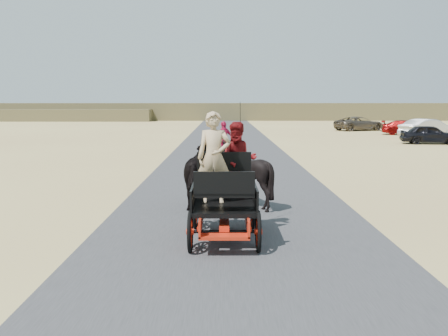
{
  "coord_description": "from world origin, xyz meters",
  "views": [
    {
      "loc": [
        -0.28,
        -9.52,
        2.72
      ],
      "look_at": [
        -0.27,
        1.76,
        1.2
      ],
      "focal_mm": 40.0,
      "sensor_mm": 36.0,
      "label": 1
    }
  ],
  "objects_px": {
    "horse_left": "(203,174)",
    "car_d": "(359,124)",
    "car_a": "(430,134)",
    "car_b": "(428,129)",
    "pedestrian": "(224,139)",
    "carriage": "(224,221)",
    "horse_right": "(245,174)",
    "car_c": "(407,128)"
  },
  "relations": [
    {
      "from": "horse_right",
      "to": "car_b",
      "type": "bearing_deg",
      "value": -121.47
    },
    {
      "from": "car_d",
      "to": "car_a",
      "type": "bearing_deg",
      "value": 163.3
    },
    {
      "from": "carriage",
      "to": "pedestrian",
      "type": "relative_size",
      "value": 1.39
    },
    {
      "from": "carriage",
      "to": "car_d",
      "type": "xyz_separation_m",
      "value": [
        12.54,
        36.35,
        0.28
      ]
    },
    {
      "from": "horse_left",
      "to": "car_c",
      "type": "xyz_separation_m",
      "value": [
        15.36,
        27.44,
        -0.27
      ]
    },
    {
      "from": "horse_left",
      "to": "car_d",
      "type": "xyz_separation_m",
      "value": [
        13.09,
        33.35,
        -0.21
      ]
    },
    {
      "from": "horse_right",
      "to": "car_b",
      "type": "relative_size",
      "value": 0.39
    },
    {
      "from": "pedestrian",
      "to": "car_b",
      "type": "relative_size",
      "value": 0.4
    },
    {
      "from": "pedestrian",
      "to": "car_a",
      "type": "relative_size",
      "value": 0.48
    },
    {
      "from": "horse_right",
      "to": "car_b",
      "type": "height_order",
      "value": "horse_right"
    },
    {
      "from": "horse_left",
      "to": "horse_right",
      "type": "xyz_separation_m",
      "value": [
        1.1,
        0.0,
        0.0
      ]
    },
    {
      "from": "pedestrian",
      "to": "car_d",
      "type": "distance_m",
      "value": 24.81
    },
    {
      "from": "pedestrian",
      "to": "carriage",
      "type": "bearing_deg",
      "value": 53.92
    },
    {
      "from": "pedestrian",
      "to": "car_d",
      "type": "xyz_separation_m",
      "value": [
        12.52,
        21.42,
        -0.23
      ]
    },
    {
      "from": "car_b",
      "to": "car_d",
      "type": "distance_m",
      "value": 10.43
    },
    {
      "from": "car_b",
      "to": "car_d",
      "type": "relative_size",
      "value": 0.95
    },
    {
      "from": "pedestrian",
      "to": "car_c",
      "type": "xyz_separation_m",
      "value": [
        14.79,
        15.51,
        -0.28
      ]
    },
    {
      "from": "pedestrian",
      "to": "car_d",
      "type": "relative_size",
      "value": 0.38
    },
    {
      "from": "horse_left",
      "to": "car_a",
      "type": "distance_m",
      "value": 23.39
    },
    {
      "from": "horse_left",
      "to": "car_c",
      "type": "height_order",
      "value": "horse_left"
    },
    {
      "from": "horse_right",
      "to": "car_a",
      "type": "relative_size",
      "value": 0.48
    },
    {
      "from": "carriage",
      "to": "car_b",
      "type": "height_order",
      "value": "car_b"
    },
    {
      "from": "pedestrian",
      "to": "horse_right",
      "type": "bearing_deg",
      "value": 56.54
    },
    {
      "from": "pedestrian",
      "to": "car_c",
      "type": "bearing_deg",
      "value": -169.64
    },
    {
      "from": "horse_left",
      "to": "car_a",
      "type": "height_order",
      "value": "horse_left"
    },
    {
      "from": "carriage",
      "to": "horse_right",
      "type": "distance_m",
      "value": 3.09
    },
    {
      "from": "pedestrian",
      "to": "horse_left",
      "type": "bearing_deg",
      "value": 51.26
    },
    {
      "from": "carriage",
      "to": "car_a",
      "type": "xyz_separation_m",
      "value": [
        13.14,
        21.96,
        0.25
      ]
    },
    {
      "from": "horse_right",
      "to": "pedestrian",
      "type": "xyz_separation_m",
      "value": [
        -0.53,
        11.93,
        0.01
      ]
    },
    {
      "from": "pedestrian",
      "to": "car_b",
      "type": "distance_m",
      "value": 18.5
    },
    {
      "from": "car_a",
      "to": "car_d",
      "type": "height_order",
      "value": "car_d"
    },
    {
      "from": "car_a",
      "to": "car_d",
      "type": "distance_m",
      "value": 14.4
    },
    {
      "from": "horse_right",
      "to": "car_d",
      "type": "height_order",
      "value": "horse_right"
    },
    {
      "from": "pedestrian",
      "to": "car_a",
      "type": "bearing_deg",
      "value": 172.2
    },
    {
      "from": "horse_left",
      "to": "car_d",
      "type": "bearing_deg",
      "value": -111.43
    },
    {
      "from": "pedestrian",
      "to": "car_c",
      "type": "height_order",
      "value": "pedestrian"
    },
    {
      "from": "pedestrian",
      "to": "car_a",
      "type": "distance_m",
      "value": 14.89
    },
    {
      "from": "horse_right",
      "to": "car_c",
      "type": "height_order",
      "value": "horse_right"
    },
    {
      "from": "horse_left",
      "to": "pedestrian",
      "type": "height_order",
      "value": "pedestrian"
    },
    {
      "from": "car_a",
      "to": "car_b",
      "type": "height_order",
      "value": "car_b"
    },
    {
      "from": "horse_left",
      "to": "car_d",
      "type": "relative_size",
      "value": 0.44
    },
    {
      "from": "pedestrian",
      "to": "car_a",
      "type": "height_order",
      "value": "pedestrian"
    }
  ]
}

